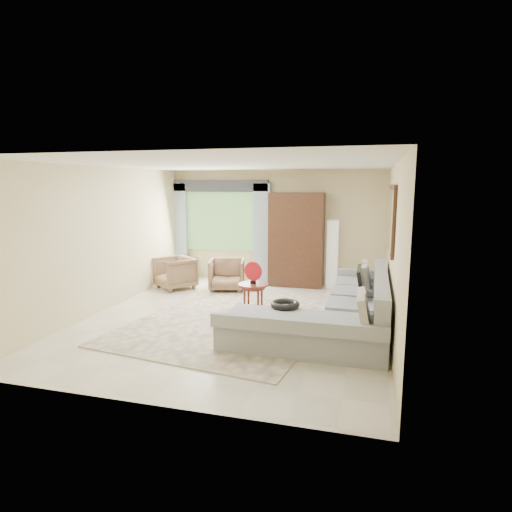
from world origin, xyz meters
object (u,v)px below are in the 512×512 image
(floor_lamp, at_px, (332,254))
(tv_screen, at_px, (361,282))
(sectional_sofa, at_px, (342,314))
(armchair_right, at_px, (227,275))
(armoire, at_px, (297,240))
(armchair_left, at_px, (175,273))
(potted_plant, at_px, (191,267))
(coffee_table, at_px, (253,298))

(floor_lamp, bearing_deg, tv_screen, -74.75)
(sectional_sofa, distance_m, floor_lamp, 3.03)
(tv_screen, height_order, armchair_right, tv_screen)
(tv_screen, height_order, armoire, armoire)
(tv_screen, bearing_deg, armchair_left, 159.42)
(armchair_right, bearing_deg, armchair_left, 172.48)
(tv_screen, distance_m, armoire, 2.94)
(armoire, bearing_deg, armchair_right, -147.97)
(sectional_sofa, height_order, armchair_left, sectional_sofa)
(potted_plant, distance_m, armoire, 2.74)
(sectional_sofa, height_order, tv_screen, tv_screen)
(armchair_left, relative_size, armoire, 0.36)
(coffee_table, relative_size, armchair_right, 0.71)
(armchair_left, relative_size, potted_plant, 1.38)
(armoire, bearing_deg, tv_screen, -59.11)
(tv_screen, bearing_deg, armchair_right, 150.10)
(coffee_table, relative_size, floor_lamp, 0.36)
(armchair_left, xyz_separation_m, floor_lamp, (3.33, 1.05, 0.40))
(sectional_sofa, distance_m, potted_plant, 4.87)
(armoire, height_order, floor_lamp, armoire)
(tv_screen, bearing_deg, floor_lamp, 105.25)
(coffee_table, relative_size, armchair_left, 0.70)
(tv_screen, xyz_separation_m, coffee_table, (-1.87, 0.20, -0.44))
(sectional_sofa, height_order, floor_lamp, floor_lamp)
(sectional_sofa, relative_size, potted_plant, 6.27)
(armchair_left, distance_m, armchair_right, 1.17)
(potted_plant, xyz_separation_m, armoire, (2.63, -0.08, 0.77))
(armchair_left, height_order, floor_lamp, floor_lamp)
(armchair_right, distance_m, armoire, 1.76)
(sectional_sofa, relative_size, floor_lamp, 2.31)
(coffee_table, height_order, armchair_left, armchair_left)
(potted_plant, relative_size, floor_lamp, 0.37)
(sectional_sofa, xyz_separation_m, coffee_table, (-1.60, 0.59, -0.00))
(coffee_table, distance_m, armchair_left, 2.53)
(sectional_sofa, bearing_deg, armoire, 113.06)
(armchair_left, distance_m, floor_lamp, 3.52)
(armchair_left, relative_size, floor_lamp, 0.51)
(sectional_sofa, bearing_deg, armchair_left, 153.18)
(tv_screen, relative_size, armoire, 0.35)
(armchair_left, bearing_deg, sectional_sofa, 10.61)
(coffee_table, height_order, floor_lamp, floor_lamp)
(coffee_table, height_order, armoire, armoire)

